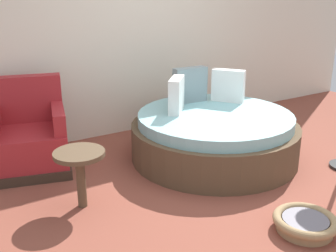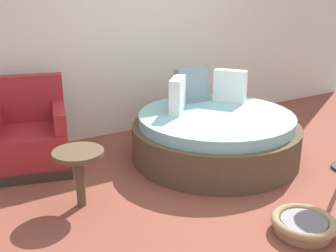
{
  "view_description": "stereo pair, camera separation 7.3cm",
  "coord_description": "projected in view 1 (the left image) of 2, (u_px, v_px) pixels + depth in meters",
  "views": [
    {
      "loc": [
        -2.38,
        -2.66,
        1.86
      ],
      "look_at": [
        -0.4,
        0.57,
        0.55
      ],
      "focal_mm": 44.08,
      "sensor_mm": 36.0,
      "label": 1
    },
    {
      "loc": [
        -2.32,
        -2.7,
        1.86
      ],
      "look_at": [
        -0.4,
        0.57,
        0.55
      ],
      "focal_mm": 44.08,
      "sensor_mm": 36.0,
      "label": 2
    }
  ],
  "objects": [
    {
      "name": "red_armchair",
      "position": [
        29.0,
        138.0,
        4.32
      ],
      "size": [
        0.97,
        0.97,
        0.94
      ],
      "color": "#38281E",
      "rests_on": "ground_plane"
    },
    {
      "name": "back_wall",
      "position": [
        131.0,
        25.0,
        5.19
      ],
      "size": [
        8.0,
        0.12,
        2.74
      ],
      "primitive_type": "cube",
      "color": "silver",
      "rests_on": "ground_plane"
    },
    {
      "name": "ground_plane",
      "position": [
        235.0,
        191.0,
        3.93
      ],
      "size": [
        8.0,
        8.0,
        0.02
      ],
      "primitive_type": "cube",
      "color": "brown"
    },
    {
      "name": "pet_basket",
      "position": [
        305.0,
        223.0,
        3.26
      ],
      "size": [
        0.51,
        0.51,
        0.13
      ],
      "color": "#9E7F56",
      "rests_on": "ground_plane"
    },
    {
      "name": "round_daybed",
      "position": [
        214.0,
        135.0,
        4.6
      ],
      "size": [
        1.85,
        1.85,
        0.93
      ],
      "color": "brown",
      "rests_on": "ground_plane"
    },
    {
      "name": "side_table",
      "position": [
        80.0,
        162.0,
        3.51
      ],
      "size": [
        0.44,
        0.44,
        0.52
      ],
      "color": "brown",
      "rests_on": "ground_plane"
    }
  ]
}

